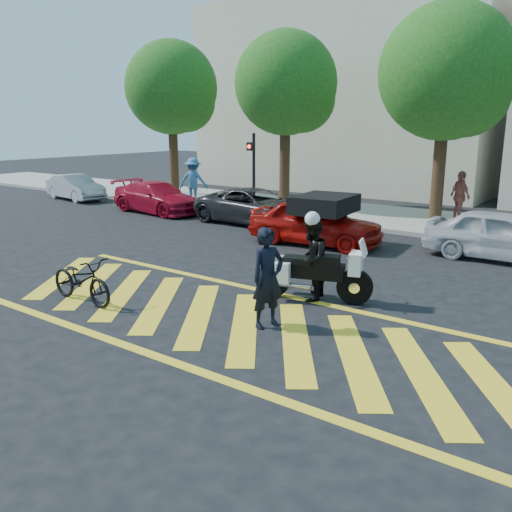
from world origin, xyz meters
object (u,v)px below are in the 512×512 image
Objects in this scene: police_motorcycle at (312,273)px; officer_bike at (268,278)px; parked_mid_right at (502,235)px; officer_moto at (311,260)px; parked_left at (157,197)px; parked_mid_left at (255,206)px; red_convertible at (315,222)px; parked_far_left at (75,187)px; bicycle at (81,280)px.

officer_bike is at bearing -103.51° from police_motorcycle.
police_motorcycle is 6.38m from parked_mid_right.
officer_moto is 12.40m from parked_left.
parked_left is 13.25m from parked_mid_right.
parked_mid_right is (8.49, -0.44, 0.04)m from parked_mid_left.
police_motorcycle is at bearing -156.24° from red_convertible.
red_convertible is 1.12× the size of parked_far_left.
parked_far_left is at bearing 88.32° from parked_mid_right.
officer_bike reaches higher than parked_mid_right.
officer_moto is at bearing -50.11° from bicycle.
parked_mid_left is at bearing 55.95° from officer_bike.
parked_far_left reaches higher than police_motorcycle.
bicycle is 15.98m from parked_far_left.
officer_bike is at bearing -120.17° from parked_left.
red_convertible is at bearing 101.63° from police_motorcycle.
officer_bike is 8.01m from parked_mid_right.
officer_moto is at bearing 157.44° from parked_mid_right.
red_convertible is at bearing 41.49° from officer_bike.
parked_mid_right is at bearing 50.30° from police_motorcycle.
officer_bike is at bearing -12.96° from officer_moto.
parked_left is 4.77m from parked_mid_left.
parked_far_left is at bearing 91.90° from parked_mid_left.
parked_far_left is (-16.73, 6.38, 0.01)m from police_motorcycle.
police_motorcycle is 0.59× the size of red_convertible.
parked_mid_right is (2.27, 7.67, -0.24)m from officer_bike.
officer_moto is (3.70, 2.92, 0.38)m from bicycle.
parked_mid_left reaches higher than police_motorcycle.
officer_bike reaches higher than parked_left.
bicycle is 10.73m from parked_mid_right.
officer_moto is 6.37m from parked_mid_right.
police_motorcycle is 0.55× the size of parked_left.
officer_bike is 0.99× the size of bicycle.
parked_mid_left reaches higher than parked_far_left.
parked_left is (-10.85, 6.04, 0.04)m from police_motorcycle.
police_motorcycle is 1.39× the size of officer_moto.
officer_moto reaches higher than police_motorcycle.
red_convertible is 5.16m from parked_mid_right.
parked_mid_right is (2.42, 5.90, -0.18)m from officer_moto.
bicycle is (-3.85, -1.14, -0.43)m from officer_bike.
red_convertible is (-2.58, 4.64, -0.17)m from officer_moto.
bicycle is at bearing -69.36° from officer_moto.
parked_far_left is at bearing 77.56° from red_convertible.
bicycle is 11.44m from parked_left.
parked_far_left reaches higher than bicycle.
parked_far_left is at bearing 82.68° from officer_bike.
parked_far_left is 10.64m from parked_mid_left.
parked_far_left is (-16.71, 6.37, -0.27)m from officer_moto.
parked_mid_left is at bearing 16.05° from bicycle.
red_convertible is 0.88× the size of parked_mid_left.
parked_far_left is (-13.01, 9.28, 0.11)m from bicycle.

